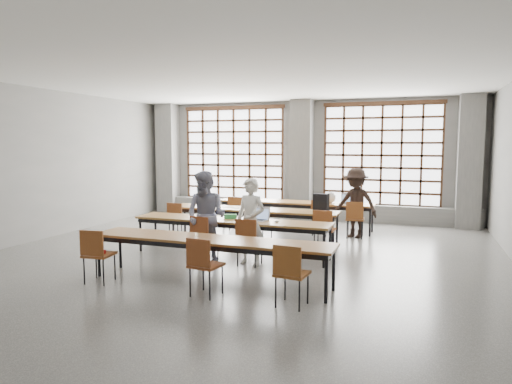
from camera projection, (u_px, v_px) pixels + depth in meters
floor at (234, 260)px, 8.71m from camera, size 11.00×11.00×0.00m
ceiling at (233, 74)px, 8.35m from camera, size 11.00×11.00×0.00m
wall_back at (304, 160)px, 13.67m from camera, size 10.00×0.00×10.00m
wall_left at (28, 165)px, 10.21m from camera, size 0.00×11.00×11.00m
column_left at (168, 158)px, 14.93m from camera, size 0.60×0.55×3.50m
column_mid at (302, 160)px, 13.41m from camera, size 0.60×0.55×3.50m
column_right at (470, 162)px, 11.90m from camera, size 0.60×0.55×3.50m
window_left at (234, 154)px, 14.34m from camera, size 3.32×0.12×3.00m
window_right at (381, 155)px, 12.83m from camera, size 3.32×0.12×3.00m
sill_ledge at (302, 210)px, 13.64m from camera, size 9.80×0.35×0.50m
desk_row_a at (296, 204)px, 11.84m from camera, size 4.00×0.70×0.73m
desk_row_b at (252, 211)px, 10.55m from camera, size 4.00×0.70×0.73m
desk_row_c at (231, 223)px, 9.03m from camera, size 4.00×0.70×0.73m
desk_row_d at (210, 242)px, 7.23m from camera, size 4.00×0.70×0.73m
chair_back_left at (237, 210)px, 11.73m from camera, size 0.44×0.44×0.88m
chair_back_mid at (321, 214)px, 11.00m from camera, size 0.48×0.48×0.88m
chair_back_right at (355, 216)px, 10.72m from camera, size 0.45×0.45×0.88m
chair_mid_left at (178, 217)px, 10.51m from camera, size 0.45×0.46×0.88m
chair_mid_centre at (259, 222)px, 9.85m from camera, size 0.52×0.52×0.88m
chair_mid_right at (324, 226)px, 9.37m from camera, size 0.42×0.43×0.88m
chair_front_left at (203, 234)px, 8.56m from camera, size 0.47×0.48×0.88m
chair_front_right at (248, 237)px, 8.26m from camera, size 0.42×0.43×0.88m
chair_near_left at (96, 250)px, 7.22m from camera, size 0.47×0.47×0.88m
chair_near_mid at (203, 261)px, 6.59m from camera, size 0.47×0.48×0.88m
chair_near_right at (290, 269)px, 6.15m from camera, size 0.46×0.46×0.88m
student_male at (251, 222)px, 8.35m from camera, size 0.65×0.49×1.60m
student_female at (206, 216)px, 8.65m from camera, size 0.87×0.70×1.71m
student_back at (356, 203)px, 10.81m from camera, size 1.20×0.90×1.65m
laptop_front at (260, 217)px, 8.93m from camera, size 0.42×0.37×0.26m
laptop_back at (348, 201)px, 11.47m from camera, size 0.40×0.35×0.26m
mouse at (277, 221)px, 8.69m from camera, size 0.11×0.10×0.04m
green_box at (230, 216)px, 9.11m from camera, size 0.27×0.17×0.09m
phone at (238, 220)px, 8.87m from camera, size 0.13×0.07×0.01m
paper_sheet_a at (229, 207)px, 10.79m from camera, size 0.35×0.29×0.00m
paper_sheet_b at (239, 208)px, 10.59m from camera, size 0.30×0.22×0.00m
paper_sheet_c at (256, 209)px, 10.51m from camera, size 0.32×0.25×0.00m
backpack at (321, 203)px, 10.03m from camera, size 0.34×0.23×0.40m
plastic_bag at (331, 197)px, 11.56m from camera, size 0.28×0.23×0.29m
red_pouch at (99, 252)px, 7.30m from camera, size 0.20×0.08×0.06m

